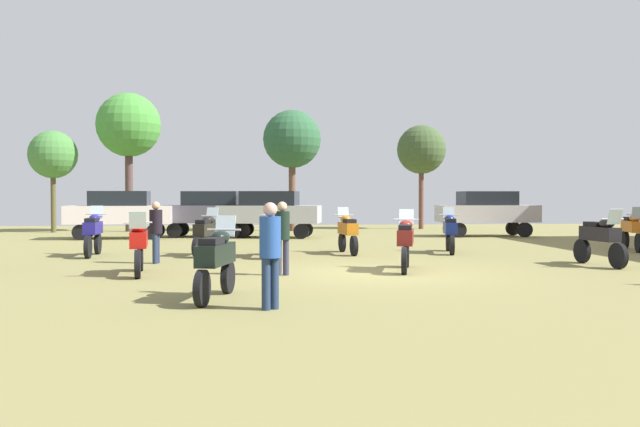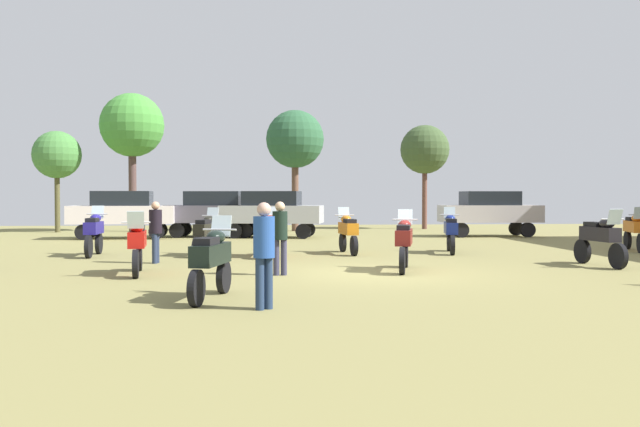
{
  "view_description": "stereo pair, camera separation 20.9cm",
  "coord_description": "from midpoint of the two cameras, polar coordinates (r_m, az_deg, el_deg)",
  "views": [
    {
      "loc": [
        -2.83,
        -15.34,
        1.82
      ],
      "look_at": [
        -0.98,
        4.39,
        1.3
      ],
      "focal_mm": 37.59,
      "sensor_mm": 36.0,
      "label": 1
    },
    {
      "loc": [
        -2.63,
        -15.36,
        1.82
      ],
      "look_at": [
        -0.98,
        4.39,
        1.3
      ],
      "focal_mm": 37.59,
      "sensor_mm": 36.0,
      "label": 2
    }
  ],
  "objects": [
    {
      "name": "motorcycle_6",
      "position": [
        16.22,
        6.93,
        -2.31
      ],
      "size": [
        0.78,
        2.17,
        1.47
      ],
      "rotation": [
        0.0,
        0.0,
        -0.26
      ],
      "color": "black",
      "rests_on": "ground"
    },
    {
      "name": "person_2",
      "position": [
        10.61,
        -4.83,
        -2.87
      ],
      "size": [
        0.48,
        0.48,
        1.7
      ],
      "rotation": [
        0.0,
        0.0,
        0.65
      ],
      "color": "#1F304D",
      "rests_on": "ground"
    },
    {
      "name": "ground_plane",
      "position": [
        15.69,
        4.71,
        -5.11
      ],
      "size": [
        44.0,
        52.0,
        0.02
      ],
      "color": "olive"
    },
    {
      "name": "person_1",
      "position": [
        15.15,
        -3.63,
        -1.62
      ],
      "size": [
        0.37,
        0.37,
        1.67
      ],
      "rotation": [
        0.0,
        0.0,
        0.08
      ],
      "color": "#313148",
      "rests_on": "ground"
    },
    {
      "name": "motorcycle_12",
      "position": [
        21.08,
        -19.02,
        -1.47
      ],
      "size": [
        0.62,
        2.12,
        1.5
      ],
      "rotation": [
        0.0,
        0.0,
        0.04
      ],
      "color": "black",
      "rests_on": "ground"
    },
    {
      "name": "car_4",
      "position": [
        30.62,
        13.83,
        0.29
      ],
      "size": [
        4.34,
        1.9,
        2.0
      ],
      "rotation": [
        0.0,
        0.0,
        1.55
      ],
      "color": "black",
      "rests_on": "ground"
    },
    {
      "name": "motorcycle_13",
      "position": [
        15.83,
        -15.53,
        -2.45
      ],
      "size": [
        0.64,
        2.17,
        1.47
      ],
      "rotation": [
        0.0,
        0.0,
        3.27
      ],
      "color": "black",
      "rests_on": "ground"
    },
    {
      "name": "car_3",
      "position": [
        28.84,
        -4.51,
        0.26
      ],
      "size": [
        4.57,
        2.62,
        2.0
      ],
      "rotation": [
        0.0,
        0.0,
        1.37
      ],
      "color": "black",
      "rests_on": "ground"
    },
    {
      "name": "car_2",
      "position": [
        29.31,
        -16.86,
        0.22
      ],
      "size": [
        4.39,
        2.02,
        2.0
      ],
      "rotation": [
        0.0,
        0.0,
        1.62
      ],
      "color": "black",
      "rests_on": "ground"
    },
    {
      "name": "person_3",
      "position": [
        18.34,
        -14.11,
        -1.17
      ],
      "size": [
        0.39,
        0.39,
        1.65
      ],
      "rotation": [
        0.0,
        0.0,
        4.55
      ],
      "color": "#222D45",
      "rests_on": "ground"
    },
    {
      "name": "motorcycle_1",
      "position": [
        18.58,
        22.45,
        -1.92
      ],
      "size": [
        0.62,
        2.16,
        1.48
      ],
      "rotation": [
        0.0,
        0.0,
        3.26
      ],
      "color": "black",
      "rests_on": "ground"
    },
    {
      "name": "motorcycle_11",
      "position": [
        21.47,
        10.74,
        -1.42
      ],
      "size": [
        0.72,
        2.12,
        1.44
      ],
      "rotation": [
        0.0,
        0.0,
        -0.21
      ],
      "color": "black",
      "rests_on": "ground"
    },
    {
      "name": "tree_4",
      "position": [
        35.47,
        -21.95,
        4.63
      ],
      "size": [
        2.34,
        2.34,
        5.0
      ],
      "color": "brown",
      "rests_on": "ground"
    },
    {
      "name": "tree_5",
      "position": [
        36.87,
        8.47,
        5.35
      ],
      "size": [
        2.65,
        2.65,
        5.64
      ],
      "color": "brown",
      "rests_on": "ground"
    },
    {
      "name": "motorcycle_7",
      "position": [
        24.11,
        24.82,
        -1.2
      ],
      "size": [
        0.81,
        2.18,
        1.45
      ],
      "rotation": [
        0.0,
        0.0,
        2.87
      ],
      "color": "black",
      "rests_on": "ground"
    },
    {
      "name": "tree_3",
      "position": [
        35.29,
        -16.15,
        7.16
      ],
      "size": [
        3.2,
        3.2,
        6.97
      ],
      "color": "#4E3835",
      "rests_on": "ground"
    },
    {
      "name": "motorcycle_9",
      "position": [
        20.46,
        -9.97,
        -1.57
      ],
      "size": [
        0.78,
        2.02,
        1.44
      ],
      "rotation": [
        0.0,
        0.0,
        -0.27
      ],
      "color": "black",
      "rests_on": "ground"
    },
    {
      "name": "tree_1",
      "position": [
        34.37,
        -2.57,
        6.27
      ],
      "size": [
        2.96,
        2.96,
        6.18
      ],
      "color": "brown",
      "rests_on": "ground"
    },
    {
      "name": "motorcycle_2",
      "position": [
        20.81,
        2.08,
        -1.5
      ],
      "size": [
        0.62,
        2.11,
        1.44
      ],
      "rotation": [
        0.0,
        0.0,
        0.11
      ],
      "color": "black",
      "rests_on": "ground"
    },
    {
      "name": "car_1",
      "position": [
        29.63,
        -9.43,
        0.27
      ],
      "size": [
        4.46,
        2.23,
        2.0
      ],
      "rotation": [
        0.0,
        0.0,
        1.47
      ],
      "color": "black",
      "rests_on": "ground"
    },
    {
      "name": "motorcycle_4",
      "position": [
        19.82,
        -4.67,
        -1.62
      ],
      "size": [
        0.62,
        2.09,
        1.47
      ],
      "rotation": [
        0.0,
        0.0,
        -0.08
      ],
      "color": "black",
      "rests_on": "ground"
    },
    {
      "name": "motorcycle_5",
      "position": [
        11.78,
        -9.34,
        -3.82
      ],
      "size": [
        0.75,
        2.12,
        1.44
      ],
      "rotation": [
        0.0,
        0.0,
        -0.23
      ],
      "color": "black",
      "rests_on": "ground"
    }
  ]
}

